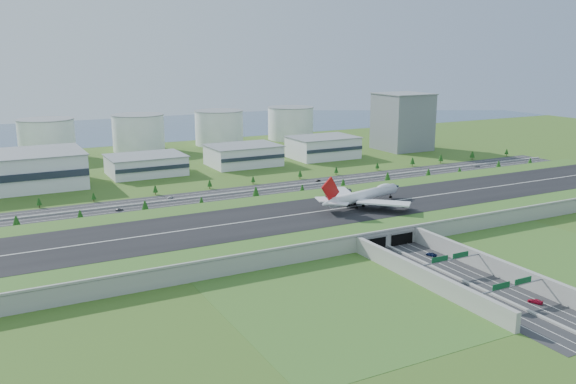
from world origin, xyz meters
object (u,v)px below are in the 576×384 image
car_0 (420,271)px  car_5 (318,181)px  boeing_747 (363,195)px  car_3 (535,301)px  car_6 (477,166)px  car_1 (485,298)px  fuel_tank_a (47,139)px  car_2 (431,254)px  car_7 (170,197)px  office_tower (402,122)px  car_4 (119,209)px

car_0 → car_5: size_ratio=0.94×
boeing_747 → car_3: boeing_747 is taller
car_5 → car_6: car_5 is taller
car_1 → car_5: 230.80m
boeing_747 → car_5: boeing_747 is taller
fuel_tank_a → boeing_747: fuel_tank_a is taller
fuel_tank_a → car_5: 268.38m
car_0 → car_1: bearing=-90.0°
car_0 → car_3: size_ratio=0.69×
boeing_747 → car_2: 73.47m
fuel_tank_a → car_6: 387.66m
fuel_tank_a → car_3: 463.02m
fuel_tank_a → car_7: size_ratio=10.72×
car_7 → boeing_747: bearing=36.1°
office_tower → car_0: size_ratio=13.76×
office_tower → fuel_tank_a: size_ratio=1.10×
office_tower → car_6: bearing=-91.0°
car_3 → office_tower: bearing=-142.9°
office_tower → car_6: size_ratio=11.40×
car_1 → car_2: 54.57m
car_2 → car_7: (-77.72, 172.94, -0.10)m
office_tower → car_1: size_ratio=10.84×
car_5 → car_7: 115.33m
boeing_747 → car_7: bearing=116.1°
car_1 → car_7: (-60.86, 224.84, -0.16)m
car_5 → office_tower: bearing=102.4°
office_tower → car_6: 109.20m
car_1 → car_6: size_ratio=1.05×
office_tower → car_0: bearing=-126.6°
car_2 → office_tower: bearing=-143.7°
fuel_tank_a → car_3: fuel_tank_a is taller
boeing_747 → car_6: bearing=11.9°
boeing_747 → car_7: size_ratio=14.49×
office_tower → car_7: 284.56m
office_tower → car_2: 327.99m
car_2 → car_6: 247.03m
car_3 → car_5: size_ratio=1.36×
car_1 → car_6: 294.92m
car_2 → car_5: size_ratio=1.31×
car_3 → car_7: car_3 is taller
car_4 → car_6: (303.26, 3.96, -0.15)m
car_2 → car_5: 176.44m
boeing_747 → car_0: (-28.73, -87.45, -13.24)m
boeing_747 → car_3: (-10.36, -134.96, -13.08)m
car_2 → car_7: 189.60m
office_tower → car_5: office_tower is taller
fuel_tank_a → car_6: size_ratio=10.37×
boeing_747 → car_1: boeing_747 is taller
office_tower → fuel_tank_a: office_tower is taller
car_1 → fuel_tank_a: bearing=114.8°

